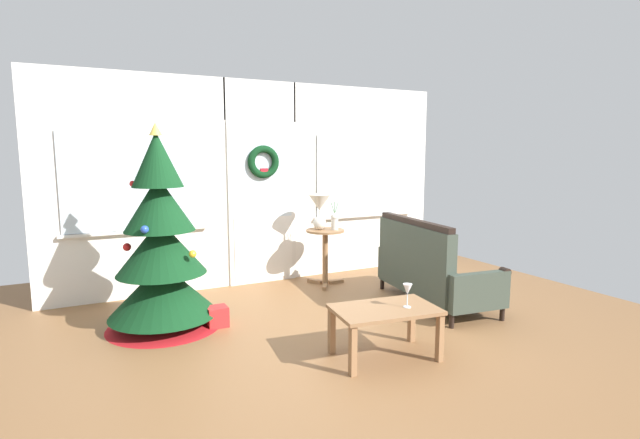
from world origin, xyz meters
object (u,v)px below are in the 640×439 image
object	(u,v)px
flower_vase	(335,221)
christmas_tree	(161,256)
coffee_table	(385,315)
side_table	(325,246)
gift_box	(217,316)
wine_glass	(407,290)
table_lamp	(320,207)
settee_sofa	(428,271)

from	to	relation	value
flower_vase	christmas_tree	bearing A→B (deg)	-166.05
coffee_table	side_table	bearing A→B (deg)	74.70
side_table	gift_box	size ratio (longest dim) A/B	3.64
side_table	coffee_table	size ratio (longest dim) A/B	0.79
side_table	flower_vase	distance (m)	0.34
wine_glass	gift_box	bearing A→B (deg)	130.47
coffee_table	gift_box	world-z (taller)	coffee_table
christmas_tree	table_lamp	bearing A→B (deg)	17.63
gift_box	coffee_table	bearing A→B (deg)	-52.20
gift_box	flower_vase	bearing A→B (deg)	23.95
flower_vase	wine_glass	bearing A→B (deg)	-103.60
side_table	wine_glass	world-z (taller)	side_table
christmas_tree	coffee_table	distance (m)	2.17
settee_sofa	gift_box	bearing A→B (deg)	170.18
table_lamp	coffee_table	world-z (taller)	table_lamp
christmas_tree	table_lamp	xyz separation A→B (m)	(2.02, 0.64, 0.30)
coffee_table	gift_box	xyz separation A→B (m)	(-1.03, 1.33, -0.26)
christmas_tree	gift_box	xyz separation A→B (m)	(0.46, -0.22, -0.60)
table_lamp	flower_vase	distance (m)	0.25
settee_sofa	side_table	size ratio (longest dim) A/B	2.28
side_table	wine_glass	size ratio (longest dim) A/B	3.63
side_table	table_lamp	distance (m)	0.50
side_table	settee_sofa	bearing A→B (deg)	-62.11
side_table	wine_glass	distance (m)	2.26
table_lamp	wine_glass	world-z (taller)	table_lamp
table_lamp	flower_vase	xyz separation A→B (m)	(0.16, -0.10, -0.17)
table_lamp	wine_glass	bearing A→B (deg)	-99.12
settee_sofa	coffee_table	size ratio (longest dim) A/B	1.79
christmas_tree	coffee_table	world-z (taller)	christmas_tree
settee_sofa	wine_glass	xyz separation A→B (m)	(-1.07, -1.01, 0.19)
flower_vase	settee_sofa	bearing A→B (deg)	-64.82
table_lamp	wine_glass	xyz separation A→B (m)	(-0.36, -2.26, -0.43)
christmas_tree	settee_sofa	world-z (taller)	christmas_tree
table_lamp	gift_box	distance (m)	1.99
christmas_tree	settee_sofa	size ratio (longest dim) A/B	1.20
christmas_tree	gift_box	bearing A→B (deg)	-25.89
flower_vase	gift_box	distance (m)	2.02
christmas_tree	flower_vase	xyz separation A→B (m)	(2.18, 0.54, 0.13)
coffee_table	gift_box	distance (m)	1.70
christmas_tree	coffee_table	xyz separation A→B (m)	(1.49, -1.55, -0.34)
christmas_tree	wine_glass	world-z (taller)	christmas_tree
christmas_tree	side_table	xyz separation A→B (m)	(2.08, 0.60, -0.19)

